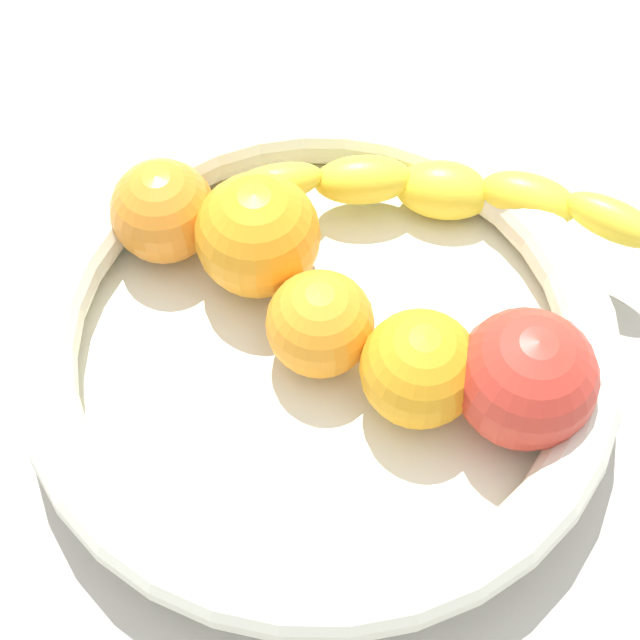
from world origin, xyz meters
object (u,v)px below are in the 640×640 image
object	(u,v)px
orange_mid_right	(420,369)
banana_draped_left	(445,192)
tomato_red	(526,379)
fruit_bowl	(320,346)
orange_rear	(258,235)
orange_front	(329,327)
orange_mid_left	(163,211)

from	to	relation	value
orange_mid_right	banana_draped_left	bearing A→B (deg)	-26.20
orange_mid_right	tomato_red	size ratio (longest dim) A/B	0.86
banana_draped_left	orange_mid_right	size ratio (longest dim) A/B	3.71
fruit_bowl	banana_draped_left	bearing A→B (deg)	-53.81
orange_mid_right	orange_rear	xyz separation A→B (cm)	(9.41, 5.43, 0.38)
orange_rear	fruit_bowl	bearing A→B (deg)	-163.45
orange_rear	tomato_red	distance (cm)	15.10
orange_rear	tomato_red	size ratio (longest dim) A/B	0.97
orange_front	orange_mid_right	xyz separation A→B (cm)	(-3.50, -3.41, 0.19)
fruit_bowl	orange_front	distance (cm)	2.11
banana_draped_left	tomato_red	world-z (taller)	tomato_red
orange_mid_right	orange_rear	world-z (taller)	orange_rear
orange_mid_left	tomato_red	world-z (taller)	tomato_red
orange_mid_right	orange_rear	size ratio (longest dim) A/B	0.88
fruit_bowl	orange_mid_left	size ratio (longest dim) A/B	5.36
orange_mid_left	orange_mid_right	world-z (taller)	orange_mid_right
fruit_bowl	tomato_red	xyz separation A→B (cm)	(-5.86, -8.12, 2.72)
orange_mid_left	orange_mid_right	distance (cm)	15.95
orange_mid_right	fruit_bowl	bearing A→B (deg)	44.83
orange_mid_left	fruit_bowl	bearing A→B (deg)	-146.04
banana_draped_left	orange_front	bearing A→B (deg)	128.50
banana_draped_left	tomato_red	xyz separation A→B (cm)	(-12.29, 0.67, 1.07)
fruit_bowl	banana_draped_left	size ratio (longest dim) A/B	1.40
fruit_bowl	orange_rear	bearing A→B (deg)	16.55
tomato_red	orange_mid_right	bearing A→B (deg)	64.53
fruit_bowl	banana_draped_left	distance (cm)	11.01
banana_draped_left	orange_mid_left	world-z (taller)	orange_mid_left
fruit_bowl	orange_mid_right	size ratio (longest dim) A/B	5.21
banana_draped_left	orange_mid_left	bearing A→B (deg)	80.64
banana_draped_left	tomato_red	size ratio (longest dim) A/B	3.19
orange_front	orange_mid_right	bearing A→B (deg)	-135.76
banana_draped_left	orange_mid_right	xyz separation A→B (cm)	(-10.21, 5.02, 0.60)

